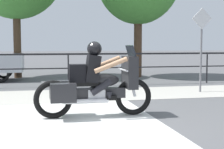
{
  "coord_description": "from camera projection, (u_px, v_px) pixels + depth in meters",
  "views": [
    {
      "loc": [
        -0.98,
        -6.17,
        1.46
      ],
      "look_at": [
        0.65,
        1.39,
        0.75
      ],
      "focal_mm": 55.0,
      "sensor_mm": 36.0,
      "label": 1
    }
  ],
  "objects": [
    {
      "name": "crosswalk_band",
      "position": [
        62.0,
        126.0,
        6.03
      ],
      "size": [
        3.66,
        6.0,
        0.01
      ],
      "primitive_type": "cube",
      "color": "silver",
      "rests_on": "ground"
    },
    {
      "name": "fence_railing",
      "position": [
        68.0,
        60.0,
        11.56
      ],
      "size": [
        36.0,
        0.05,
        1.13
      ],
      "color": "black",
      "rests_on": "ground"
    },
    {
      "name": "sidewalk_band",
      "position": [
        75.0,
        95.0,
        9.66
      ],
      "size": [
        44.0,
        2.4,
        0.01
      ],
      "primitive_type": "cube",
      "color": "#B7B2A8",
      "rests_on": "ground"
    },
    {
      "name": "ground_plane",
      "position": [
        94.0,
        122.0,
        6.35
      ],
      "size": [
        120.0,
        120.0,
        0.0
      ],
      "primitive_type": "plane",
      "color": "#565659"
    },
    {
      "name": "street_sign",
      "position": [
        201.0,
        41.0,
        10.13
      ],
      "size": [
        0.63,
        0.06,
        2.5
      ],
      "color": "slate",
      "rests_on": "ground"
    },
    {
      "name": "motorcycle",
      "position": [
        94.0,
        83.0,
        6.77
      ],
      "size": [
        2.36,
        0.76,
        1.5
      ],
      "rotation": [
        0.0,
        0.0,
        0.03
      ],
      "color": "black",
      "rests_on": "ground"
    }
  ]
}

